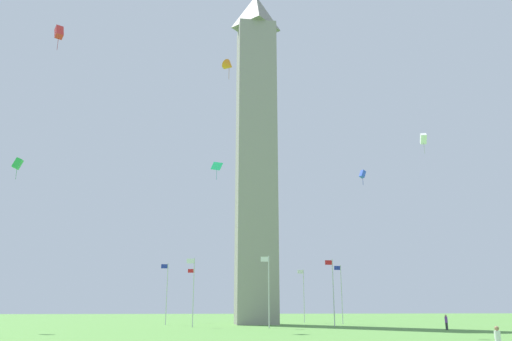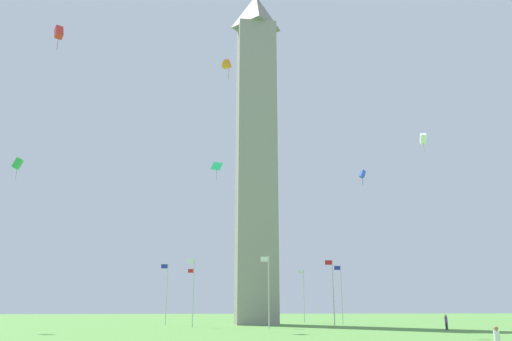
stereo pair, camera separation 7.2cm
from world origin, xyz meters
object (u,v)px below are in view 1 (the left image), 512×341
object	(u,v)px
flagpole_s	(341,292)
kite_white_box	(423,139)
flagpole_n	(167,291)
kite_cyan_diamond	(217,167)
flagpole_nw	(193,293)
flagpole_w	(247,294)
kite_red_box	(59,32)
flagpole_e	(268,288)
person_purple_shirt	(446,322)
kite_orange_delta	(229,66)
obelisk_monument	(256,145)
flagpole_se	(333,290)
kite_blue_box	(363,174)
flagpole_sw	(304,293)
kite_green_box	(18,164)
flagpole_ne	(193,289)

from	to	relation	value
flagpole_s	kite_white_box	bearing A→B (deg)	90.28
flagpole_n	flagpole_s	bearing A→B (deg)	180.00
kite_cyan_diamond	flagpole_nw	bearing A→B (deg)	-85.19
flagpole_w	kite_red_box	world-z (taller)	kite_red_box
flagpole_e	kite_red_box	bearing A→B (deg)	32.36
flagpole_s	kite_cyan_diamond	size ratio (longest dim) A/B	4.31
person_purple_shirt	flagpole_e	bearing A→B (deg)	53.67
kite_red_box	kite_white_box	bearing A→B (deg)	175.95
flagpole_n	flagpole_e	world-z (taller)	same
flagpole_nw	kite_orange_delta	xyz separation A→B (m)	(-3.28, 37.67, 24.30)
kite_white_box	kite_red_box	bearing A→B (deg)	-4.05
obelisk_monument	flagpole_se	xyz separation A→B (m)	(-9.69, 9.74, -24.05)
flagpole_e	kite_white_box	xyz separation A→B (m)	(-13.94, 18.60, 14.80)
obelisk_monument	kite_blue_box	xyz separation A→B (m)	(-7.48, 31.00, -12.96)
flagpole_sw	kite_cyan_diamond	world-z (taller)	kite_cyan_diamond
flagpole_se	flagpole_nw	xyz separation A→B (m)	(19.49, -19.49, 0.00)
flagpole_s	obelisk_monument	bearing A→B (deg)	-0.00
flagpole_w	flagpole_nw	xyz separation A→B (m)	(9.74, 4.04, 0.00)
flagpole_w	kite_blue_box	world-z (taller)	kite_blue_box
flagpole_sw	kite_cyan_diamond	distance (m)	36.87
flagpole_sw	kite_orange_delta	distance (m)	47.67
kite_green_box	kite_red_box	world-z (taller)	kite_red_box
flagpole_e	kite_orange_delta	bearing A→B (deg)	65.44
flagpole_nw	kite_blue_box	world-z (taller)	kite_blue_box
flagpole_n	flagpole_nw	size ratio (longest dim) A/B	1.00
flagpole_n	kite_green_box	world-z (taller)	kite_green_box
flagpole_e	flagpole_ne	bearing A→B (deg)	-22.50
flagpole_w	kite_cyan_diamond	size ratio (longest dim) A/B	4.31
kite_white_box	kite_blue_box	world-z (taller)	kite_white_box
kite_white_box	kite_red_box	size ratio (longest dim) A/B	0.77
flagpole_e	flagpole_se	xyz separation A→B (m)	(-9.74, -4.04, 0.00)
flagpole_se	person_purple_shirt	world-z (taller)	flagpole_se
flagpole_n	flagpole_w	bearing A→B (deg)	-135.00
flagpole_s	kite_red_box	xyz separation A→B (m)	(38.78, 29.62, 26.25)
flagpole_s	kite_white_box	distance (m)	35.60
obelisk_monument	flagpole_e	distance (m)	27.72
flagpole_e	flagpole_w	bearing A→B (deg)	-90.00
kite_orange_delta	kite_white_box	bearing A→B (deg)	167.70
flagpole_w	kite_red_box	size ratio (longest dim) A/B	3.17
obelisk_monument	kite_orange_delta	world-z (taller)	obelisk_monument
flagpole_n	flagpole_s	distance (m)	27.56
flagpole_se	kite_white_box	world-z (taller)	kite_white_box
flagpole_nw	kite_red_box	xyz separation A→B (m)	(15.26, 39.36, 26.25)
obelisk_monument	flagpole_nw	size ratio (longest dim) A/B	6.34
flagpole_sw	kite_orange_delta	world-z (taller)	kite_orange_delta
flagpole_w	kite_blue_box	size ratio (longest dim) A/B	5.62
flagpole_ne	person_purple_shirt	xyz separation A→B (m)	(-30.02, 11.37, -4.11)
flagpole_n	flagpole_s	world-z (taller)	same
flagpole_nw	kite_orange_delta	distance (m)	44.95
flagpole_se	kite_blue_box	size ratio (longest dim) A/B	5.62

